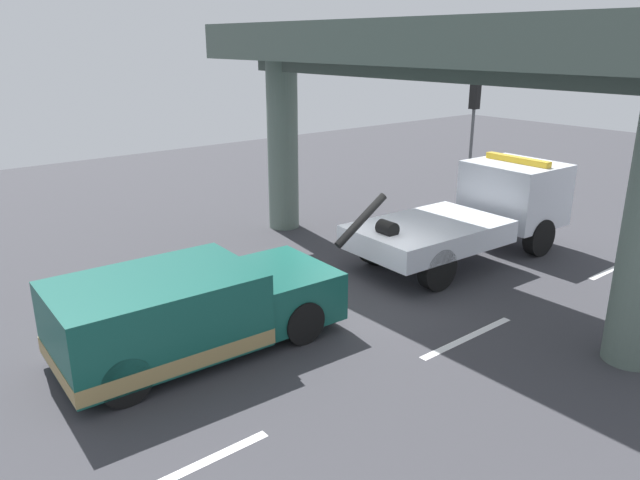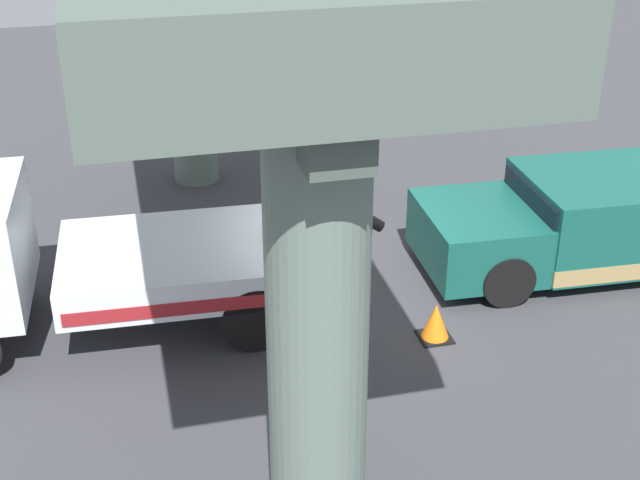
{
  "view_description": "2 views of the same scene",
  "coord_description": "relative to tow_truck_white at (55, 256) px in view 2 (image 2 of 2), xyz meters",
  "views": [
    {
      "loc": [
        -8.77,
        -9.16,
        5.44
      ],
      "look_at": [
        -1.3,
        0.01,
        1.51
      ],
      "focal_mm": 33.76,
      "sensor_mm": 36.0,
      "label": 1
    },
    {
      "loc": [
        3.07,
        11.51,
        7.01
      ],
      "look_at": [
        0.15,
        -0.36,
        0.81
      ],
      "focal_mm": 49.18,
      "sensor_mm": 36.0,
      "label": 2
    }
  ],
  "objects": [
    {
      "name": "ground_plane",
      "position": [
        -4.1,
        0.03,
        -1.25
      ],
      "size": [
        60.0,
        40.0,
        0.1
      ],
      "primitive_type": "cube",
      "color": "#38383D"
    },
    {
      "name": "lane_stripe_west",
      "position": [
        -10.1,
        -2.88,
        -1.2
      ],
      "size": [
        2.6,
        0.16,
        0.01
      ],
      "primitive_type": "cube",
      "color": "silver",
      "rests_on": "ground"
    },
    {
      "name": "lane_stripe_mid",
      "position": [
        -4.1,
        -2.88,
        -1.2
      ],
      "size": [
        2.6,
        0.16,
        0.01
      ],
      "primitive_type": "cube",
      "color": "silver",
      "rests_on": "ground"
    },
    {
      "name": "tow_truck_white",
      "position": [
        0.0,
        0.0,
        0.0
      ],
      "size": [
        7.3,
        2.65,
        2.46
      ],
      "color": "silver",
      "rests_on": "ground"
    },
    {
      "name": "towed_van_green",
      "position": [
        -8.49,
        0.03,
        -0.42
      ],
      "size": [
        5.28,
        2.4,
        1.58
      ],
      "color": "#145147",
      "rests_on": "ground"
    },
    {
      "name": "traffic_cone_orange",
      "position": [
        -5.2,
        1.56,
        -0.94
      ],
      "size": [
        0.47,
        0.47,
        0.56
      ],
      "color": "orange",
      "rests_on": "ground"
    }
  ]
}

